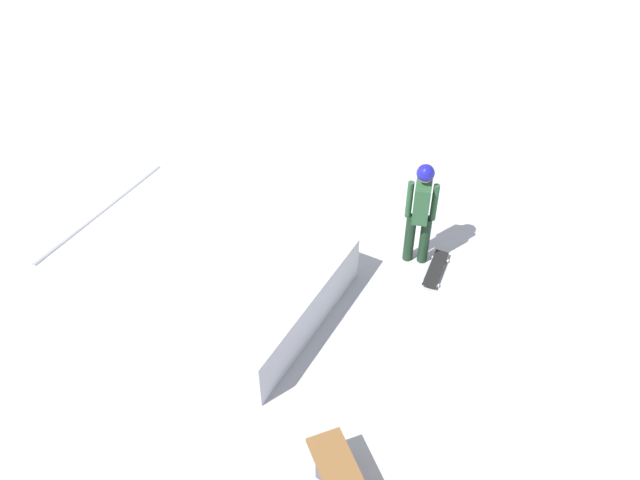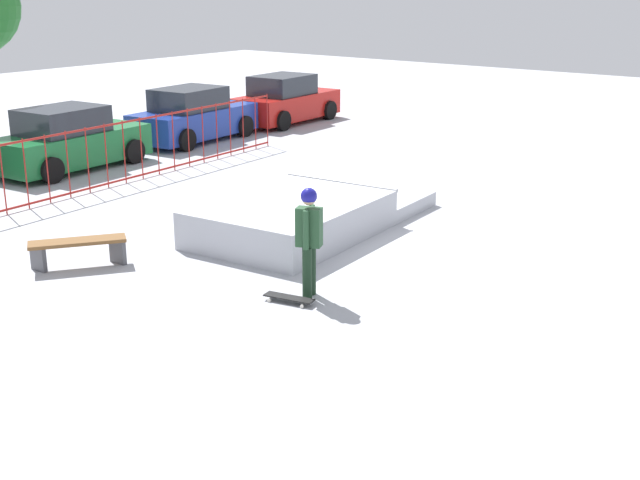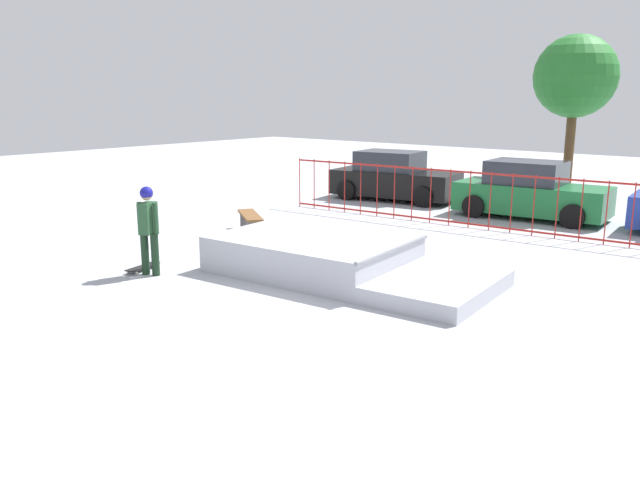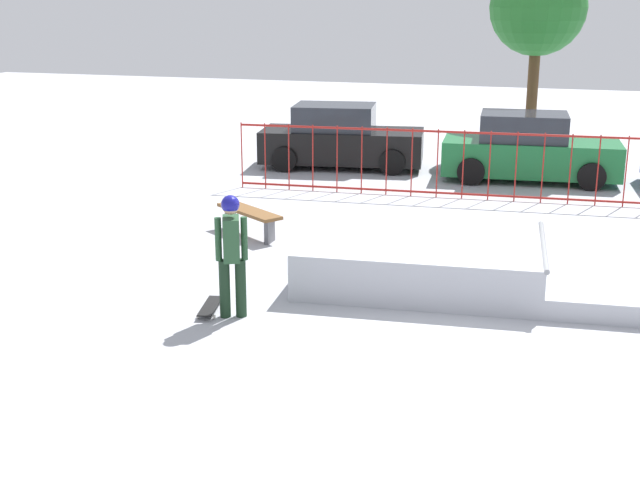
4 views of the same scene
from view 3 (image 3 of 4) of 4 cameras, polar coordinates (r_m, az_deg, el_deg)
ground_plane at (r=12.00m, az=0.22°, el=-3.76°), size 60.00×60.00×0.00m
skate_ramp at (r=12.41m, az=1.14°, el=-1.69°), size 5.60×3.04×0.74m
skater at (r=12.68m, az=-14.95°, el=1.39°), size 0.41×0.44×1.73m
skateboard at (r=13.24m, az=-15.41°, el=-2.31°), size 0.38×0.82×0.09m
perimeter_fence at (r=17.11m, az=13.95°, el=3.49°), size 11.71×0.85×1.50m
park_bench at (r=16.28m, az=-6.19°, el=1.87°), size 1.54×1.24×0.48m
parked_car_black at (r=21.46m, az=6.54°, el=5.48°), size 4.30×2.39×1.60m
parked_car_green at (r=19.07m, az=18.10°, el=4.03°), size 4.22×2.18×1.60m
distant_tree at (r=22.23m, az=21.64°, el=13.21°), size 2.57×2.57×5.25m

